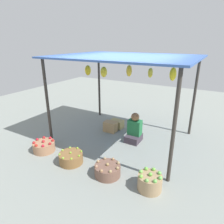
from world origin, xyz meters
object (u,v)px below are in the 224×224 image
(vendor_person, at_px, (134,131))
(wooden_crate_near_vendor, at_px, (117,124))
(wooden_crate_stacked_rear, at_px, (110,127))
(basket_potatoes, at_px, (108,170))
(basket_limes, at_px, (71,158))
(basket_red_apples, at_px, (44,146))
(basket_green_apples, at_px, (150,182))

(vendor_person, xyz_separation_m, wooden_crate_near_vendor, (-0.80, 0.51, -0.18))
(wooden_crate_stacked_rear, bearing_deg, basket_potatoes, -61.39)
(basket_limes, height_order, wooden_crate_stacked_rear, wooden_crate_stacked_rear)
(vendor_person, height_order, basket_red_apples, vendor_person)
(vendor_person, xyz_separation_m, basket_green_apples, (0.97, -1.52, -0.15))
(basket_green_apples, bearing_deg, vendor_person, 122.42)
(basket_limes, bearing_deg, wooden_crate_near_vendor, 90.25)
(wooden_crate_near_vendor, xyz_separation_m, wooden_crate_stacked_rear, (-0.04, -0.33, 0.03))
(basket_green_apples, xyz_separation_m, wooden_crate_near_vendor, (-1.76, 2.03, -0.03))
(basket_green_apples, relative_size, wooden_crate_stacked_rear, 1.19)
(vendor_person, relative_size, wooden_crate_stacked_rear, 2.14)
(basket_red_apples, height_order, wooden_crate_stacked_rear, wooden_crate_stacked_rear)
(basket_red_apples, distance_m, wooden_crate_stacked_rear, 1.91)
(basket_green_apples, bearing_deg, wooden_crate_near_vendor, 130.95)
(basket_red_apples, relative_size, basket_green_apples, 1.18)
(wooden_crate_near_vendor, distance_m, wooden_crate_stacked_rear, 0.33)
(vendor_person, bearing_deg, basket_red_apples, -137.48)
(vendor_person, xyz_separation_m, basket_red_apples, (-1.67, -1.53, -0.18))
(vendor_person, height_order, basket_potatoes, vendor_person)
(basket_potatoes, bearing_deg, basket_limes, -178.05)
(vendor_person, height_order, wooden_crate_near_vendor, vendor_person)
(basket_limes, relative_size, basket_green_apples, 1.19)
(basket_red_apples, bearing_deg, basket_green_apples, 0.29)
(basket_red_apples, distance_m, basket_green_apples, 2.64)
(basket_potatoes, xyz_separation_m, wooden_crate_stacked_rear, (-0.95, 1.74, 0.03))
(basket_potatoes, relative_size, basket_green_apples, 1.19)
(vendor_person, bearing_deg, basket_limes, -116.38)
(wooden_crate_stacked_rear, bearing_deg, basket_red_apples, -115.97)
(basket_red_apples, distance_m, basket_limes, 0.89)
(vendor_person, height_order, wooden_crate_stacked_rear, vendor_person)
(vendor_person, xyz_separation_m, wooden_crate_stacked_rear, (-0.84, 0.19, -0.15))
(vendor_person, distance_m, basket_limes, 1.78)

